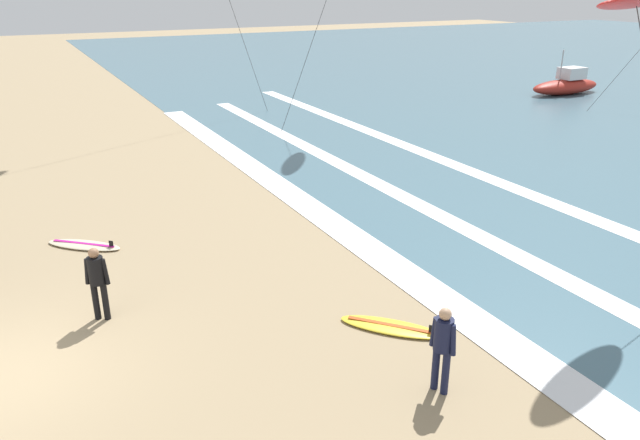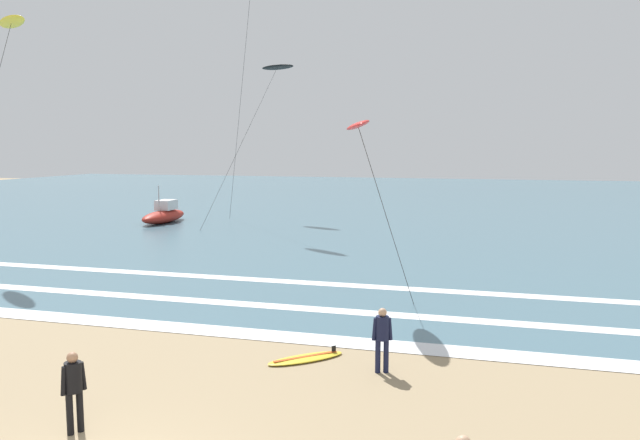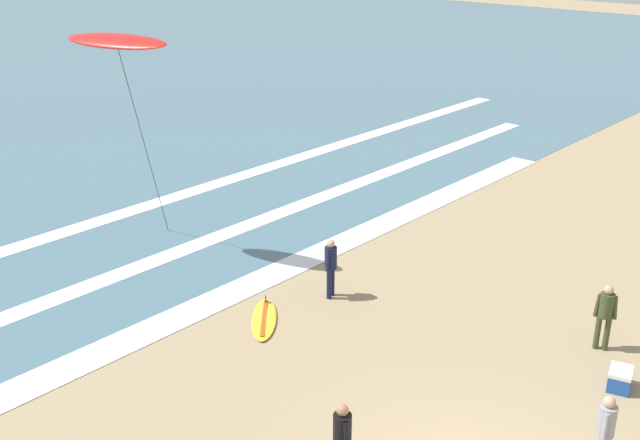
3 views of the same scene
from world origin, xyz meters
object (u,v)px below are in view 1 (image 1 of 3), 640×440
surfer_right_near (97,277)px  kite_red_far_left (636,3)px  offshore_boat (566,85)px  surfboard_near_water (391,327)px  surfer_foreground_main (443,342)px  surfboard_foreground_flat (84,245)px

surfer_right_near → kite_red_far_left: kite_red_far_left is taller
surfer_right_near → offshore_boat: bearing=116.7°
surfboard_near_water → kite_red_far_left: size_ratio=0.31×
surfer_foreground_main → surfboard_near_water: surfer_foreground_main is taller
surfboard_near_water → kite_red_far_left: 8.16m
surfer_foreground_main → kite_red_far_left: (-1.87, 5.80, 5.17)m
surfer_right_near → surfboard_foreground_flat: 4.17m
kite_red_far_left → surfboard_foreground_flat: bearing=-125.1°
surfer_right_near → kite_red_far_left: bearing=72.9°
surfboard_near_water → surfboard_foreground_flat: bearing=-145.2°
surfer_foreground_main → surfboard_foreground_flat: bearing=-153.4°
surfboard_foreground_flat → surfboard_near_water: size_ratio=1.01×
surfer_right_near → kite_red_far_left: 12.17m
kite_red_far_left → offshore_boat: (-18.24, 19.36, -5.57)m
offshore_boat → surfer_foreground_main: bearing=-51.4°
surfboard_foreground_flat → surfboard_near_water: bearing=34.8°
surfer_right_near → surfboard_near_water: surfer_right_near is taller
surfer_right_near → surfer_foreground_main: bearing=42.8°
surfboard_near_water → kite_red_far_left: kite_red_far_left is taller
kite_red_far_left → surfboard_near_water: bearing=-91.7°
surfer_foreground_main → surfboard_foreground_flat: surfer_foreground_main is taller
surfer_foreground_main → offshore_boat: bearing=128.6°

